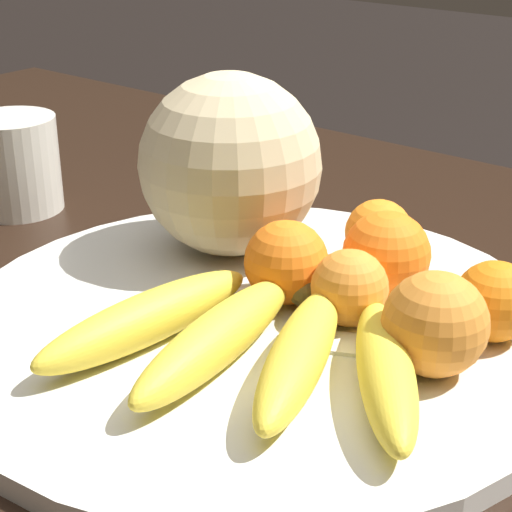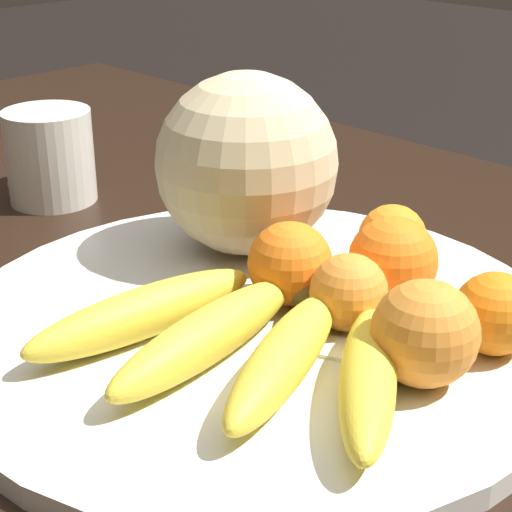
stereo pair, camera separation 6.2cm
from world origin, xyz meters
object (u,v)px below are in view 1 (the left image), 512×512
at_px(orange_mid_center, 495,301).
at_px(orange_front_right, 435,324).
at_px(fruit_bowl, 256,325).
at_px(produce_tag, 360,346).
at_px(melon, 230,164).
at_px(orange_top_small, 286,262).
at_px(orange_back_right, 350,288).
at_px(banana_bunch, 254,343).
at_px(orange_back_left, 379,233).
at_px(orange_front_left, 386,255).
at_px(kitchen_table, 161,420).
at_px(ceramic_mug, 14,163).

bearing_deg(orange_mid_center, orange_front_right, -100.30).
distance_m(fruit_bowl, produce_tag, 0.09).
bearing_deg(melon, produce_tag, -22.25).
bearing_deg(produce_tag, orange_top_small, 139.07).
distance_m(orange_back_right, orange_top_small, 0.06).
bearing_deg(orange_top_small, melon, 153.20).
bearing_deg(produce_tag, banana_bunch, -147.00).
relative_size(fruit_bowl, orange_back_left, 8.14).
xyz_separation_m(orange_front_left, orange_mid_center, (0.09, -0.01, -0.01)).
bearing_deg(orange_front_left, produce_tag, -69.92).
bearing_deg(melon, orange_top_small, -26.80).
bearing_deg(melon, orange_back_left, 24.50).
bearing_deg(fruit_bowl, kitchen_table, -139.06).
bearing_deg(orange_back_right, orange_back_left, 110.00).
distance_m(orange_front_left, orange_back_left, 0.06).
xyz_separation_m(orange_front_right, ceramic_mug, (-0.50, 0.04, -0.00)).
xyz_separation_m(kitchen_table, orange_back_left, (0.08, 0.19, 0.12)).
height_order(produce_tag, ceramic_mug, ceramic_mug).
xyz_separation_m(banana_bunch, ceramic_mug, (-0.40, 0.11, 0.01)).
relative_size(banana_bunch, orange_back_left, 4.56).
bearing_deg(banana_bunch, orange_back_left, 170.88).
height_order(orange_top_small, ceramic_mug, ceramic_mug).
bearing_deg(kitchen_table, orange_back_left, 67.13).
distance_m(kitchen_table, orange_mid_center, 0.27).
bearing_deg(orange_front_left, orange_back_right, -87.22).
distance_m(orange_front_right, orange_top_small, 0.14).
xyz_separation_m(orange_mid_center, orange_back_left, (-0.13, 0.06, -0.00)).
relative_size(orange_front_left, orange_mid_center, 1.18).
xyz_separation_m(melon, orange_front_right, (0.23, -0.07, -0.04)).
height_order(orange_mid_center, orange_back_right, same).
relative_size(orange_front_right, produce_tag, 0.81).
bearing_deg(orange_front_left, melon, -177.19).
height_order(orange_front_left, ceramic_mug, ceramic_mug).
distance_m(banana_bunch, orange_mid_center, 0.17).
bearing_deg(orange_front_right, orange_back_left, 133.57).
xyz_separation_m(banana_bunch, produce_tag, (0.04, 0.07, -0.02)).
height_order(kitchen_table, orange_back_right, orange_back_right).
height_order(orange_back_left, ceramic_mug, ceramic_mug).
bearing_deg(melon, ceramic_mug, -173.80).
bearing_deg(ceramic_mug, kitchen_table, -19.04).
xyz_separation_m(orange_top_small, ceramic_mug, (-0.36, 0.02, -0.00)).
distance_m(orange_front_right, orange_back_right, 0.08).
distance_m(orange_mid_center, produce_tag, 0.10).
xyz_separation_m(banana_bunch, orange_front_left, (0.01, 0.15, 0.02)).
bearing_deg(produce_tag, fruit_bowl, 162.40).
xyz_separation_m(kitchen_table, ceramic_mug, (-0.30, 0.10, 0.12)).
xyz_separation_m(fruit_bowl, orange_top_small, (0.00, 0.04, 0.04)).
xyz_separation_m(fruit_bowl, banana_bunch, (0.04, -0.06, 0.03)).
bearing_deg(orange_front_right, orange_back_right, 165.18).
height_order(orange_front_right, ceramic_mug, ceramic_mug).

